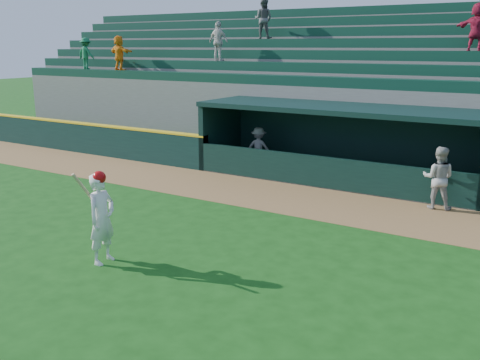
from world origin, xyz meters
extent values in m
plane|color=#144812|center=(0.00, 0.00, 0.00)|extent=(120.00, 120.00, 0.00)
cube|color=olive|center=(0.00, 4.90, 0.01)|extent=(40.00, 3.00, 0.01)
cube|color=black|center=(-12.25, 6.55, 0.60)|extent=(15.50, 0.30, 1.20)
cube|color=yellow|center=(-12.25, 6.55, 1.23)|extent=(15.50, 0.32, 0.06)
imported|color=#A3A39E|center=(3.52, 6.13, 0.86)|extent=(0.91, 0.75, 1.72)
imported|color=#A0A09B|center=(-3.10, 7.87, 0.75)|extent=(1.07, 0.78, 1.50)
cube|color=#61615C|center=(0.00, 7.70, 0.02)|extent=(9.00, 2.60, 0.04)
cube|color=black|center=(-4.60, 7.70, 1.15)|extent=(0.20, 2.60, 2.30)
cube|color=black|center=(0.00, 9.00, 1.15)|extent=(9.40, 0.20, 2.30)
cube|color=black|center=(0.00, 7.70, 2.38)|extent=(9.40, 2.80, 0.16)
cube|color=black|center=(0.00, 6.48, 0.50)|extent=(9.00, 0.16, 1.00)
cube|color=brown|center=(0.00, 8.50, 0.25)|extent=(8.40, 0.45, 0.10)
cube|color=slate|center=(0.00, 9.53, 1.46)|extent=(34.00, 0.85, 2.91)
cube|color=#0F3828|center=(0.00, 9.41, 3.09)|extent=(34.00, 0.60, 0.36)
cube|color=slate|center=(0.00, 10.38, 1.68)|extent=(34.00, 0.85, 3.36)
cube|color=#0F3828|center=(0.00, 10.26, 3.54)|extent=(34.00, 0.60, 0.36)
cube|color=slate|center=(0.00, 11.22, 1.91)|extent=(34.00, 0.85, 3.81)
cube|color=#0F3828|center=(0.00, 11.11, 3.99)|extent=(34.00, 0.60, 0.36)
cube|color=slate|center=(0.00, 12.07, 2.13)|extent=(34.00, 0.85, 4.26)
cube|color=#0F3828|center=(0.00, 11.96, 4.44)|extent=(34.00, 0.60, 0.36)
cube|color=slate|center=(0.00, 12.93, 2.35)|extent=(34.00, 0.85, 4.71)
cube|color=#0F3828|center=(0.00, 12.81, 4.89)|extent=(34.00, 0.60, 0.36)
cube|color=slate|center=(0.00, 13.78, 2.58)|extent=(34.00, 0.85, 5.16)
cube|color=#0F3828|center=(0.00, 13.66, 5.34)|extent=(34.00, 0.60, 0.36)
cube|color=slate|center=(0.00, 14.62, 2.80)|extent=(34.00, 0.85, 5.61)
cube|color=#0F3828|center=(0.00, 14.51, 5.79)|extent=(34.00, 0.60, 0.36)
cube|color=slate|center=(0.00, 15.20, 2.80)|extent=(34.50, 0.30, 5.61)
imported|color=beige|center=(-6.43, 10.28, 4.52)|extent=(0.96, 0.47, 1.59)
imported|color=#A01836|center=(3.34, 11.12, 4.94)|extent=(1.48, 0.65, 1.54)
imported|color=#545454|center=(-5.27, 11.97, 5.44)|extent=(0.89, 0.74, 1.64)
imported|color=#17693F|center=(-13.36, 9.43, 3.99)|extent=(0.95, 0.57, 1.44)
imported|color=orange|center=(-11.24, 9.43, 4.03)|extent=(1.46, 0.67, 1.52)
imported|color=white|center=(-1.45, -1.38, 0.93)|extent=(0.50, 0.72, 1.86)
sphere|color=#BB0A0B|center=(-1.45, -1.38, 1.79)|extent=(0.27, 0.27, 0.27)
cylinder|color=tan|center=(-1.63, -1.60, 1.56)|extent=(0.21, 0.51, 0.76)
camera|label=1|loc=(6.36, -8.64, 4.33)|focal=40.00mm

